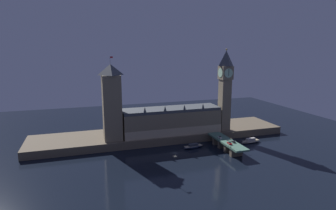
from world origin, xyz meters
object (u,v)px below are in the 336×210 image
(street_lamp_near, at_px, (231,141))
(boat_downstream, at_px, (251,141))
(clock_tower, at_px, (225,88))
(boat_upstream, at_px, (193,146))
(car_northbound_trail, at_px, (230,143))
(car_northbound_lead, at_px, (220,137))
(car_southbound_lead, at_px, (234,142))
(pedestrian_near_rail, at_px, (229,145))
(victoria_tower, at_px, (112,102))
(pedestrian_mid_walk, at_px, (230,137))
(street_lamp_mid, at_px, (233,135))

(street_lamp_near, distance_m, boat_downstream, 41.28)
(street_lamp_near, bearing_deg, clock_tower, 67.47)
(clock_tower, bearing_deg, boat_upstream, -152.47)
(clock_tower, height_order, car_northbound_trail, clock_tower)
(car_northbound_lead, distance_m, street_lamp_near, 22.25)
(car_southbound_lead, bearing_deg, street_lamp_near, -130.52)
(car_northbound_trail, bearing_deg, street_lamp_near, -112.94)
(car_northbound_trail, distance_m, pedestrian_near_rail, 4.00)
(pedestrian_near_rail, xyz_separation_m, boat_upstream, (-18.64, 22.76, -7.03))
(clock_tower, bearing_deg, car_northbound_lead, -124.11)
(victoria_tower, distance_m, pedestrian_mid_walk, 97.31)
(car_southbound_lead, relative_size, street_lamp_mid, 0.60)
(car_northbound_trail, relative_size, boat_downstream, 0.26)
(clock_tower, bearing_deg, street_lamp_near, -112.53)
(car_southbound_lead, distance_m, street_lamp_near, 12.28)
(victoria_tower, bearing_deg, street_lamp_near, -31.56)
(car_southbound_lead, height_order, boat_upstream, car_southbound_lead)
(street_lamp_mid, xyz_separation_m, boat_downstream, (22.20, 8.40, -10.02))
(car_northbound_lead, relative_size, pedestrian_mid_walk, 2.19)
(car_northbound_lead, xyz_separation_m, boat_upstream, (-21.03, 4.40, -6.85))
(car_southbound_lead, distance_m, boat_downstream, 29.52)
(pedestrian_near_rail, xyz_separation_m, street_lamp_near, (-0.40, -3.39, 3.60))
(pedestrian_near_rail, height_order, boat_upstream, pedestrian_near_rail)
(boat_downstream, bearing_deg, car_southbound_lead, -150.28)
(car_northbound_trail, bearing_deg, car_southbound_lead, 25.33)
(pedestrian_mid_walk, xyz_separation_m, boat_upstream, (-28.21, 7.24, -7.14))
(car_northbound_trail, bearing_deg, boat_downstream, 29.04)
(victoria_tower, relative_size, boat_upstream, 3.76)
(clock_tower, height_order, street_lamp_near, clock_tower)
(clock_tower, height_order, victoria_tower, clock_tower)
(pedestrian_near_rail, distance_m, boat_downstream, 38.35)
(boat_downstream, bearing_deg, clock_tower, 121.48)
(pedestrian_mid_walk, xyz_separation_m, boat_downstream, (22.60, 4.22, -6.94))
(clock_tower, relative_size, boat_downstream, 3.94)
(car_northbound_trail, bearing_deg, street_lamp_mid, 47.01)
(victoria_tower, height_order, street_lamp_near, victoria_tower)
(pedestrian_mid_walk, relative_size, boat_downstream, 0.10)
(boat_downstream, bearing_deg, pedestrian_near_rail, -148.46)
(victoria_tower, xyz_separation_m, car_northbound_lead, (81.30, -26.47, -28.26))
(car_northbound_lead, bearing_deg, car_northbound_trail, -90.00)
(victoria_tower, height_order, boat_upstream, victoria_tower)
(car_northbound_trail, relative_size, pedestrian_mid_walk, 2.52)
(car_southbound_lead, relative_size, street_lamp_near, 0.54)
(car_northbound_lead, height_order, pedestrian_mid_walk, pedestrian_mid_walk)
(pedestrian_near_rail, bearing_deg, car_northbound_trail, 53.30)
(street_lamp_mid, xyz_separation_m, boat_upstream, (-28.61, 11.43, -10.21))
(car_northbound_trail, bearing_deg, clock_tower, 67.54)
(pedestrian_near_rail, bearing_deg, victoria_tower, 150.40)
(pedestrian_near_rail, bearing_deg, boat_upstream, 129.32)
(victoria_tower, xyz_separation_m, pedestrian_near_rail, (78.91, -44.83, -28.08))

